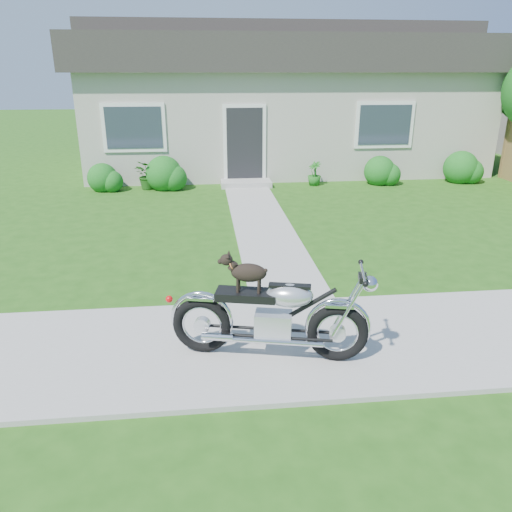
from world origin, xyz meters
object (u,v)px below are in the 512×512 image
Objects in this scene: potted_plant_left at (148,175)px; potted_plant_right at (314,174)px; house at (281,99)px; motorcycle_with_dog at (272,314)px.

potted_plant_left is 1.17× the size of potted_plant_right.
potted_plant_right is (0.43, -3.44, -1.82)m from house.
motorcycle_with_dog is at bearing -105.35° from potted_plant_right.
motorcycle_with_dog is at bearing -99.25° from house.
motorcycle_with_dog is (-2.00, -12.31, -1.60)m from house.
potted_plant_right is 0.30× the size of motorcycle_with_dog.
potted_plant_left is at bearing 180.00° from potted_plant_right.
house reaches higher than potted_plant_left.
house is at bearing 97.11° from potted_plant_right.
house is 3.92m from potted_plant_right.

